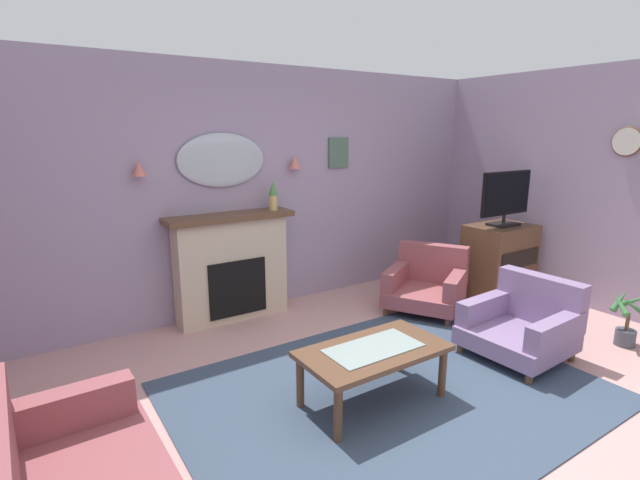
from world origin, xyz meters
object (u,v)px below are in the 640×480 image
Objects in this scene: fireplace at (232,268)px; armchair_near_fireplace at (427,283)px; wall_mirror at (222,160)px; tv_flatscreen at (506,197)px; armchair_in_corner at (523,323)px; wall_clock at (627,142)px; wall_sconce_left at (139,169)px; mantel_vase_left at (273,195)px; wall_sconce_right at (295,162)px; potted_plant_small_fern at (628,320)px; coffee_table at (373,355)px; framed_picture at (338,153)px; tv_cabinet at (499,261)px.

fireplace is 1.22× the size of armchair_near_fireplace.
wall_mirror is 1.14× the size of tv_flatscreen.
wall_clock is at bearing 3.08° from armchair_in_corner.
wall_sconce_left is 0.16× the size of armchair_in_corner.
wall_sconce_right is (0.35, 0.12, 0.33)m from mantel_vase_left.
wall_mirror is 6.86× the size of wall_sconce_left.
potted_plant_small_fern is (2.86, -2.69, -0.31)m from fireplace.
wall_mirror is (0.00, 0.14, 1.14)m from fireplace.
coffee_table is (0.22, -2.26, -1.33)m from wall_mirror.
wall_sconce_left is 0.26× the size of potted_plant_small_fern.
wall_sconce_left is (-0.85, -0.05, -0.05)m from wall_mirror.
wall_clock is (3.52, -2.17, 1.33)m from fireplace.
mantel_vase_left is 1.10m from framed_picture.
wall_sconce_right is at bearing 0.00° from wall_sconce_left.
mantel_vase_left is 0.50m from wall_sconce_right.
armchair_in_corner is at bearing -50.44° from fireplace.
fireplace is at bearing 129.56° from armchair_in_corner.
wall_sconce_right is 2.63m from coffee_table.
wall_sconce_right is at bearing 149.97° from tv_flatscreen.
mantel_vase_left is 2.31× the size of wall_sconce_right.
wall_sconce_left reaches higher than coffee_table.
mantel_vase_left is at bearing 156.18° from tv_cabinet.
mantel_vase_left is at bearing 121.48° from armchair_in_corner.
tv_flatscreen is (3.01, -1.30, -0.46)m from wall_mirror.
armchair_near_fireplace is at bearing -31.85° from mantel_vase_left.
wall_clock is 0.34× the size of tv_cabinet.
wall_clock reaches higher than wall_sconce_right.
wall_sconce_left reaches higher than armchair_in_corner.
armchair_near_fireplace is at bearing 33.44° from coffee_table.
wall_clock reaches higher than coffee_table.
potted_plant_small_fern is at bearing -12.36° from coffee_table.
framed_picture is at bearing 0.38° from wall_mirror.
tv_flatscreen is at bearing -24.22° from mantel_vase_left.
coffee_table is at bearing -84.14° from fireplace.
wall_mirror is 0.85m from wall_sconce_right.
wall_mirror is 2.67× the size of framed_picture.
wall_clock is 2.30m from armchair_in_corner.
armchair_in_corner is 1.85m from tv_flatscreen.
mantel_vase_left reaches higher than fireplace.
wall_sconce_right is 3.71m from potted_plant_small_fern.
tv_cabinet is (1.15, 1.12, 0.15)m from armchair_in_corner.
wall_mirror is at bearing 156.66° from tv_flatscreen.
wall_mirror is at bearing 127.86° from armchair_in_corner.
wall_sconce_left is at bearing 152.67° from wall_clock.
armchair_in_corner is at bearing -176.92° from wall_clock.
tv_flatscreen is at bearing 116.79° from wall_clock.
armchair_near_fireplace is 2.07× the size of potted_plant_small_fern.
armchair_in_corner is at bearing -95.12° from armchair_near_fireplace.
wall_mirror is 1.79× the size of potted_plant_small_fern.
wall_clock is 0.28× the size of coffee_table.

